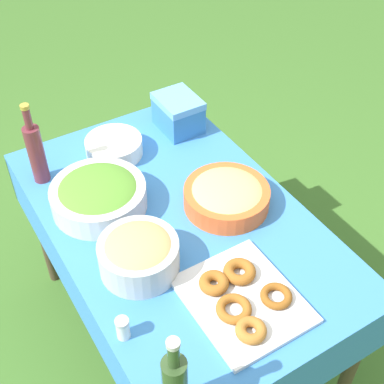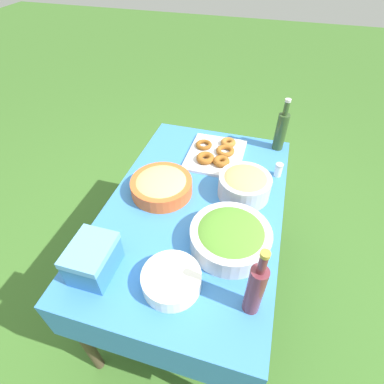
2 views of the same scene
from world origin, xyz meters
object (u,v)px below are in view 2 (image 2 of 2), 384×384
wine_bottle (255,288)px  bread_bowl (245,184)px  salad_bowl (230,236)px  plate_stack (172,280)px  cooler_box (93,259)px  olive_oil_bottle (281,130)px  pasta_bowl (161,185)px  donut_platter (216,154)px

wine_bottle → bread_bowl: 0.61m
salad_bowl → bread_bowl: bearing=-1.3°
plate_stack → bread_bowl: bearing=-17.6°
cooler_box → olive_oil_bottle: bearing=-30.6°
plate_stack → olive_oil_bottle: (1.07, -0.33, 0.09)m
cooler_box → pasta_bowl: bearing=-10.5°
salad_bowl → pasta_bowl: salad_bowl is taller
pasta_bowl → bread_bowl: 0.42m
olive_oil_bottle → donut_platter: bearing=118.6°
bread_bowl → salad_bowl: bearing=178.7°
donut_platter → olive_oil_bottle: (0.19, -0.35, 0.11)m
plate_stack → wine_bottle: wine_bottle is taller
wine_bottle → salad_bowl: bearing=26.5°
donut_platter → bread_bowl: 0.36m
salad_bowl → olive_oil_bottle: bearing=-10.2°
olive_oil_bottle → cooler_box: 1.26m
plate_stack → bread_bowl: bread_bowl is taller
wine_bottle → bread_bowl: bearing=11.6°
pasta_bowl → olive_oil_bottle: 0.80m
donut_platter → cooler_box: bearing=161.7°
bread_bowl → cooler_box: 0.79m
salad_bowl → pasta_bowl: (0.24, 0.40, -0.01)m
olive_oil_bottle → wine_bottle: 1.07m
donut_platter → cooler_box: 0.95m
salad_bowl → olive_oil_bottle: size_ratio=1.08×
wine_bottle → olive_oil_bottle: bearing=-0.8°
donut_platter → pasta_bowl: bearing=152.3°
donut_platter → cooler_box: (-0.90, 0.30, 0.06)m
cooler_box → bread_bowl: bearing=-39.5°
plate_stack → wine_bottle: size_ratio=0.68×
cooler_box → donut_platter: bearing=-18.3°
wine_bottle → plate_stack: bearing=89.2°
salad_bowl → donut_platter: bearing=17.9°
salad_bowl → donut_platter: (0.62, 0.20, -0.04)m
olive_oil_bottle → bread_bowl: (-0.47, 0.14, -0.06)m
plate_stack → bread_bowl: (0.59, -0.19, 0.04)m
donut_platter → olive_oil_bottle: size_ratio=1.18×
plate_stack → pasta_bowl: bearing=24.4°
wine_bottle → donut_platter: bearing=20.5°
pasta_bowl → olive_oil_bottle: olive_oil_bottle is taller
salad_bowl → cooler_box: 0.57m
wine_bottle → bread_bowl: (0.60, 0.12, -0.06)m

